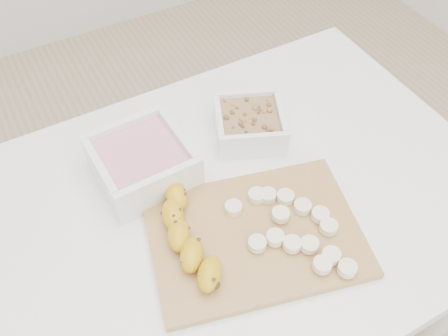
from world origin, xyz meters
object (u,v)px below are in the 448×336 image
bowl_yogurt (142,161)px  bowl_granola (250,124)px  banana (189,236)px  table (231,228)px  cutting_board (255,235)px

bowl_yogurt → bowl_granola: size_ratio=0.99×
banana → bowl_yogurt: bearing=110.0°
bowl_yogurt → bowl_granola: bearing=-0.9°
table → bowl_yogurt: size_ratio=5.71×
table → cutting_board: 0.14m
table → cutting_board: bearing=-93.3°
table → banana: bearing=-155.2°
table → cutting_board: (-0.01, -0.09, 0.10)m
bowl_granola → bowl_yogurt: bearing=179.1°
cutting_board → banana: 0.12m
bowl_yogurt → banana: bowl_yogurt is taller
cutting_board → banana: banana is taller
bowl_yogurt → cutting_board: bearing=-63.2°
table → banana: (-0.11, -0.05, 0.13)m
table → cutting_board: cutting_board is taller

